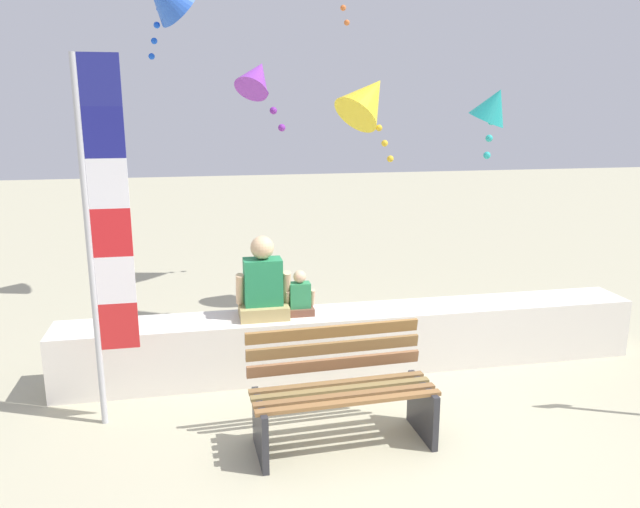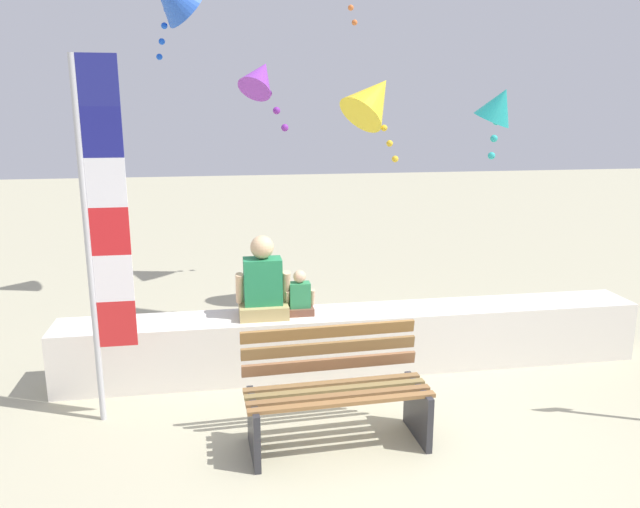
{
  "view_description": "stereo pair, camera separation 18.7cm",
  "coord_description": "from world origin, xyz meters",
  "px_view_note": "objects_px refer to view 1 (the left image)",
  "views": [
    {
      "loc": [
        -1.5,
        -4.33,
        2.57
      ],
      "look_at": [
        -0.38,
        1.28,
        1.21
      ],
      "focal_mm": 34.27,
      "sensor_mm": 36.0,
      "label": 1
    },
    {
      "loc": [
        -1.32,
        -4.36,
        2.57
      ],
      "look_at": [
        -0.38,
        1.28,
        1.21
      ],
      "focal_mm": 34.27,
      "sensor_mm": 36.0,
      "label": 2
    }
  ],
  "objects_px": {
    "kite_purple": "(257,77)",
    "kite_teal": "(493,106)",
    "flag_banner": "(102,225)",
    "kite_yellow": "(368,98)",
    "person_adult": "(263,286)",
    "park_bench": "(341,393)",
    "person_child": "(300,297)"
  },
  "relations": [
    {
      "from": "park_bench",
      "to": "person_adult",
      "type": "relative_size",
      "value": 1.82
    },
    {
      "from": "park_bench",
      "to": "kite_yellow",
      "type": "xyz_separation_m",
      "value": [
        1.07,
        3.18,
        2.29
      ]
    },
    {
      "from": "person_child",
      "to": "kite_teal",
      "type": "xyz_separation_m",
      "value": [
        2.37,
        0.9,
        1.82
      ]
    },
    {
      "from": "kite_purple",
      "to": "flag_banner",
      "type": "bearing_deg",
      "value": -127.08
    },
    {
      "from": "park_bench",
      "to": "kite_yellow",
      "type": "relative_size",
      "value": 1.23
    },
    {
      "from": "person_child",
      "to": "flag_banner",
      "type": "height_order",
      "value": "flag_banner"
    },
    {
      "from": "kite_purple",
      "to": "kite_yellow",
      "type": "distance_m",
      "value": 1.57
    },
    {
      "from": "flag_banner",
      "to": "kite_yellow",
      "type": "bearing_deg",
      "value": 41.49
    },
    {
      "from": "flag_banner",
      "to": "kite_teal",
      "type": "relative_size",
      "value": 3.58
    },
    {
      "from": "park_bench",
      "to": "person_child",
      "type": "height_order",
      "value": "person_child"
    },
    {
      "from": "person_adult",
      "to": "kite_purple",
      "type": "relative_size",
      "value": 0.94
    },
    {
      "from": "person_child",
      "to": "kite_yellow",
      "type": "height_order",
      "value": "kite_yellow"
    },
    {
      "from": "park_bench",
      "to": "person_adult",
      "type": "bearing_deg",
      "value": 108.83
    },
    {
      "from": "person_child",
      "to": "kite_teal",
      "type": "height_order",
      "value": "kite_teal"
    },
    {
      "from": "flag_banner",
      "to": "park_bench",
      "type": "bearing_deg",
      "value": -20.4
    },
    {
      "from": "park_bench",
      "to": "kite_purple",
      "type": "distance_m",
      "value": 3.59
    },
    {
      "from": "flag_banner",
      "to": "person_child",
      "type": "bearing_deg",
      "value": 22.2
    },
    {
      "from": "person_child",
      "to": "kite_purple",
      "type": "height_order",
      "value": "kite_purple"
    },
    {
      "from": "park_bench",
      "to": "flag_banner",
      "type": "bearing_deg",
      "value": 159.6
    },
    {
      "from": "person_adult",
      "to": "kite_purple",
      "type": "distance_m",
      "value": 2.32
    },
    {
      "from": "person_adult",
      "to": "person_child",
      "type": "relative_size",
      "value": 1.8
    },
    {
      "from": "park_bench",
      "to": "kite_teal",
      "type": "relative_size",
      "value": 1.74
    },
    {
      "from": "kite_purple",
      "to": "kite_teal",
      "type": "bearing_deg",
      "value": -6.6
    },
    {
      "from": "kite_purple",
      "to": "kite_yellow",
      "type": "xyz_separation_m",
      "value": [
        1.42,
        0.63,
        -0.2
      ]
    },
    {
      "from": "flag_banner",
      "to": "kite_purple",
      "type": "height_order",
      "value": "kite_purple"
    },
    {
      "from": "park_bench",
      "to": "flag_banner",
      "type": "height_order",
      "value": "flag_banner"
    },
    {
      "from": "kite_teal",
      "to": "kite_purple",
      "type": "bearing_deg",
      "value": 173.4
    },
    {
      "from": "flag_banner",
      "to": "kite_purple",
      "type": "bearing_deg",
      "value": 52.92
    },
    {
      "from": "kite_teal",
      "to": "flag_banner",
      "type": "bearing_deg",
      "value": -158.56
    },
    {
      "from": "kite_purple",
      "to": "park_bench",
      "type": "bearing_deg",
      "value": -82.18
    },
    {
      "from": "kite_teal",
      "to": "park_bench",
      "type": "bearing_deg",
      "value": -135.19
    },
    {
      "from": "person_child",
      "to": "flag_banner",
      "type": "relative_size",
      "value": 0.15
    }
  ]
}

